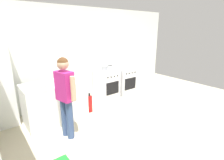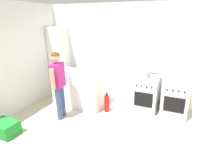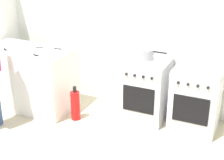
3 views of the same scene
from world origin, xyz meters
TOP-DOWN VIEW (x-y plane):
  - back_wall at (0.00, 1.95)m, footprint 6.00×0.10m
  - counter_unit at (-1.35, 1.20)m, footprint 1.30×0.70m
  - oven_left at (0.35, 1.58)m, footprint 0.58×0.62m
  - oven_right at (1.04, 1.58)m, footprint 0.60×0.62m
  - pot at (0.33, 1.63)m, footprint 0.36×0.18m
  - knife_bread at (-1.04, 1.35)m, footprint 0.35×0.12m
  - knife_utility at (-1.56, 1.00)m, footprint 0.23×0.16m
  - knife_paring at (-1.18, 1.32)m, footprint 0.21×0.10m
  - knife_chef at (-0.96, 0.98)m, footprint 0.31×0.11m
  - fire_extinguisher at (-0.52, 1.10)m, footprint 0.13×0.13m

SIDE VIEW (x-z plane):
  - fire_extinguisher at x=-0.52m, z-range -0.03..0.47m
  - oven_left at x=0.35m, z-range 0.00..0.85m
  - oven_right at x=1.04m, z-range 0.00..0.85m
  - counter_unit at x=-1.35m, z-range 0.00..0.90m
  - knife_bread at x=-1.04m, z-range 0.90..0.91m
  - knife_chef at x=-0.96m, z-range 0.90..0.91m
  - knife_utility at x=-1.56m, z-range 0.90..0.91m
  - knife_paring at x=-1.18m, z-range 0.90..0.91m
  - pot at x=0.33m, z-range 0.85..1.00m
  - back_wall at x=0.00m, z-range 0.00..2.60m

